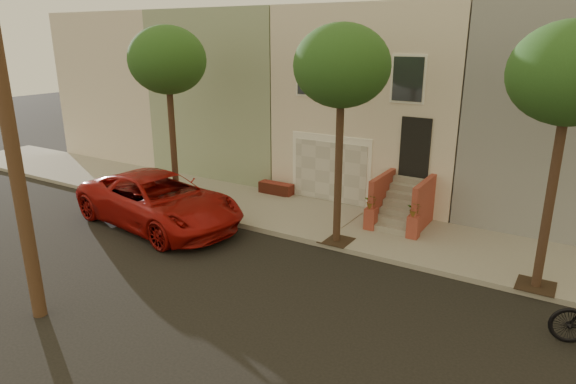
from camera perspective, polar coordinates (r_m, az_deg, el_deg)
The scene contains 7 objects.
ground at distance 12.79m, azimuth -6.52°, elevation -11.06°, with size 90.00×90.00×0.00m, color black.
sidewalk at distance 16.89m, azimuth 4.66°, elevation -3.45°, with size 40.00×3.70×0.15m, color gray.
house_row at distance 21.31m, azimuth 12.18°, elevation 10.49°, with size 33.10×11.70×7.00m.
tree_left at distance 17.86m, azimuth -13.63°, elevation 14.32°, with size 2.70×2.57×6.30m.
tree_mid at distance 14.07m, azimuth 6.16°, elevation 13.98°, with size 2.70×2.57×6.30m.
tree_right at distance 12.71m, azimuth 29.60°, elevation 11.52°, with size 2.70×2.57×6.30m.
pickup_truck at distance 17.08m, azimuth -14.55°, elevation -0.92°, with size 2.88×6.24×1.73m, color #A1100D.
Camera 1 is at (7.05, -8.78, 6.08)m, focal length 31.09 mm.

